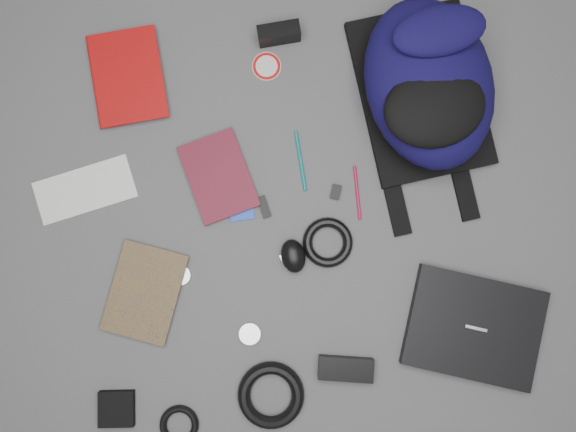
{
  "coord_description": "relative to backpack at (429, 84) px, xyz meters",
  "views": [
    {
      "loc": [
        -0.01,
        -0.08,
        1.42
      ],
      "look_at": [
        0.0,
        0.0,
        0.02
      ],
      "focal_mm": 35.0,
      "sensor_mm": 36.0,
      "label": 1
    }
  ],
  "objects": [
    {
      "name": "ground",
      "position": [
        -0.36,
        -0.28,
        -0.1
      ],
      "size": [
        4.0,
        4.0,
        0.0
      ],
      "primitive_type": "plane",
      "color": "#4F4F51",
      "rests_on": "ground"
    },
    {
      "name": "backpack",
      "position": [
        0.0,
        0.0,
        0.0
      ],
      "size": [
        0.38,
        0.51,
        0.2
      ],
      "primitive_type": null,
      "rotation": [
        0.0,
        0.0,
        0.12
      ],
      "color": "black",
      "rests_on": "ground"
    },
    {
      "name": "laptop",
      "position": [
        0.07,
        -0.6,
        -0.08
      ],
      "size": [
        0.38,
        0.34,
        0.03
      ],
      "primitive_type": "cube",
      "rotation": [
        0.0,
        0.0,
        -0.32
      ],
      "color": "black",
      "rests_on": "ground"
    },
    {
      "name": "textbook_red",
      "position": [
        -0.83,
        0.1,
        -0.08
      ],
      "size": [
        0.2,
        0.25,
        0.03
      ],
      "primitive_type": "imported",
      "rotation": [
        0.0,
        0.0,
        0.08
      ],
      "color": "#93080A",
      "rests_on": "ground"
    },
    {
      "name": "comic_book",
      "position": [
        -0.82,
        -0.41,
        -0.09
      ],
      "size": [
        0.24,
        0.28,
        0.02
      ],
      "primitive_type": "imported",
      "rotation": [
        0.0,
        0.0,
        -0.36
      ],
      "color": "#A9830C",
      "rests_on": "ground"
    },
    {
      "name": "envelope",
      "position": [
        -0.87,
        -0.16,
        -0.1
      ],
      "size": [
        0.27,
        0.16,
        0.0
      ],
      "primitive_type": "cube",
      "rotation": [
        0.0,
        0.0,
        0.21
      ],
      "color": "silver",
      "rests_on": "ground"
    },
    {
      "name": "dvd_case",
      "position": [
        -0.53,
        -0.16,
        -0.09
      ],
      "size": [
        0.2,
        0.24,
        0.02
      ],
      "primitive_type": "cube",
      "rotation": [
        0.0,
        0.0,
        0.27
      ],
      "color": "#460D18",
      "rests_on": "ground"
    },
    {
      "name": "compact_camera",
      "position": [
        -0.34,
        0.18,
        -0.07
      ],
      "size": [
        0.11,
        0.05,
        0.06
      ],
      "primitive_type": "cube",
      "rotation": [
        0.0,
        0.0,
        0.08
      ],
      "color": "black",
      "rests_on": "ground"
    },
    {
      "name": "sticker_disc",
      "position": [
        -0.38,
        0.11,
        -0.1
      ],
      "size": [
        0.08,
        0.08,
        0.0
      ],
      "primitive_type": "cylinder",
      "rotation": [
        0.0,
        0.0,
        -0.02
      ],
      "color": "silver",
      "rests_on": "ground"
    },
    {
      "name": "pen_teal",
      "position": [
        -0.32,
        -0.14,
        -0.09
      ],
      "size": [
        0.02,
        0.15,
        0.01
      ],
      "primitive_type": "cylinder",
      "rotation": [
        1.57,
        0.0,
        0.07
      ],
      "color": "#0B6768",
      "rests_on": "ground"
    },
    {
      "name": "pen_red",
      "position": [
        -0.18,
        -0.24,
        -0.09
      ],
      "size": [
        0.01,
        0.14,
        0.01
      ],
      "primitive_type": "cylinder",
      "rotation": [
        1.57,
        0.0,
        0.0
      ],
      "color": "#A20C2F",
      "rests_on": "ground"
    },
    {
      "name": "id_badge",
      "position": [
        -0.48,
        -0.23,
        -0.1
      ],
      "size": [
        0.07,
        0.1,
        0.0
      ],
      "primitive_type": "cube",
      "rotation": [
        0.0,
        0.0,
        0.06
      ],
      "color": "#183EB9",
      "rests_on": "ground"
    },
    {
      "name": "usb_black",
      "position": [
        -0.42,
        -0.25,
        -0.09
      ],
      "size": [
        0.03,
        0.06,
        0.01
      ],
      "primitive_type": "cube",
      "rotation": [
        0.0,
        0.0,
        0.23
      ],
      "color": "black",
      "rests_on": "ground"
    },
    {
      "name": "usb_silver",
      "position": [
        -0.38,
        -0.39,
        -0.09
      ],
      "size": [
        0.03,
        0.04,
        0.01
      ],
      "primitive_type": "cube",
      "rotation": [
        0.0,
        0.0,
        0.43
      ],
      "color": "#B7B7B9",
      "rests_on": "ground"
    },
    {
      "name": "key_fob",
      "position": [
        -0.24,
        -0.23,
        -0.09
      ],
      "size": [
        0.03,
        0.04,
        0.01
      ],
      "primitive_type": "cube",
      "rotation": [
        0.0,
        0.0,
        -0.32
      ],
      "color": "black",
      "rests_on": "ground"
    },
    {
      "name": "mouse",
      "position": [
        -0.36,
        -0.38,
        -0.08
      ],
      "size": [
        0.07,
        0.09,
        0.04
      ],
      "primitive_type": "ellipsoid",
      "rotation": [
        0.0,
        0.0,
        0.11
      ],
      "color": "black",
      "rests_on": "ground"
    },
    {
      "name": "headphone_left",
      "position": [
        -0.64,
        -0.4,
        -0.09
      ],
      "size": [
        0.05,
        0.05,
        0.01
      ],
      "primitive_type": "cylinder",
      "rotation": [
        0.0,
        0.0,
        -0.11
      ],
      "color": "#B6B7B9",
      "rests_on": "ground"
    },
    {
      "name": "headphone_right",
      "position": [
        -0.49,
        -0.56,
        -0.09
      ],
      "size": [
        0.07,
        0.07,
        0.01
      ],
      "primitive_type": "cylinder",
      "rotation": [
        0.0,
        0.0,
        0.26
      ],
      "color": "#BBBBBD",
      "rests_on": "ground"
    },
    {
      "name": "cable_coil",
      "position": [
        -0.27,
        -0.35,
        -0.09
      ],
      "size": [
        0.14,
        0.14,
        0.02
      ],
      "primitive_type": "torus",
      "rotation": [
        0.0,
        0.0,
        -0.12
      ],
      "color": "black",
      "rests_on": "ground"
    },
    {
      "name": "power_brick",
      "position": [
        -0.26,
        -0.67,
        -0.08
      ],
      "size": [
        0.14,
        0.08,
        0.03
      ],
      "primitive_type": "cube",
      "rotation": [
        0.0,
        0.0,
        -0.16
      ],
      "color": "black",
      "rests_on": "ground"
    },
    {
      "name": "power_cord_coil",
      "position": [
        -0.45,
        -0.72,
        -0.08
      ],
      "size": [
        0.19,
        0.19,
        0.03
      ],
      "primitive_type": "torus",
      "rotation": [
        0.0,
        0.0,
        -0.19
      ],
      "color": "black",
      "rests_on": "ground"
    },
    {
      "name": "pouch",
      "position": [
        -0.83,
        -0.71,
        -0.09
      ],
      "size": [
        0.09,
        0.09,
        0.02
      ],
      "primitive_type": "cube",
      "rotation": [
        0.0,
        0.0,
        -0.07
      ],
      "color": "black",
      "rests_on": "ground"
    },
    {
      "name": "earbud_coil",
      "position": [
        -0.68,
        -0.77,
        -0.09
      ],
      "size": [
        0.1,
        0.1,
        0.02
      ],
      "primitive_type": "torus",
      "rotation": [
        0.0,
        0.0,
        -0.02
      ],
      "color": "black",
      "rests_on": "ground"
    }
  ]
}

